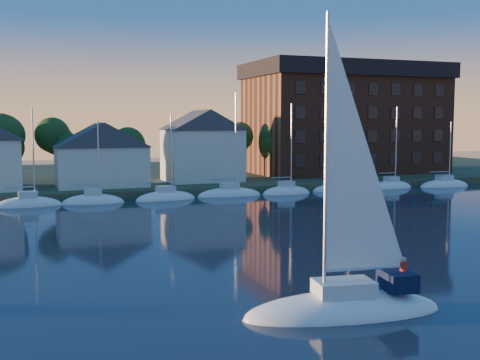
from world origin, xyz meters
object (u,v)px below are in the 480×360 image
clubhouse_centre (101,154)px  condo_block (345,118)px  clubhouse_east (202,145)px  hero_sailboat (346,301)px

clubhouse_centre → condo_block: bearing=11.2°
clubhouse_east → hero_sailboat: size_ratio=0.69×
condo_block → hero_sailboat: 71.20m
condo_block → hero_sailboat: (-35.58, -60.99, -9.17)m
condo_block → clubhouse_east: bearing=-167.1°
hero_sailboat → clubhouse_centre: bearing=-76.8°
clubhouse_east → hero_sailboat: bearing=-99.9°
clubhouse_centre → condo_block: condo_block is taller
clubhouse_east → condo_block: condo_block is taller
clubhouse_east → clubhouse_centre: bearing=-171.9°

